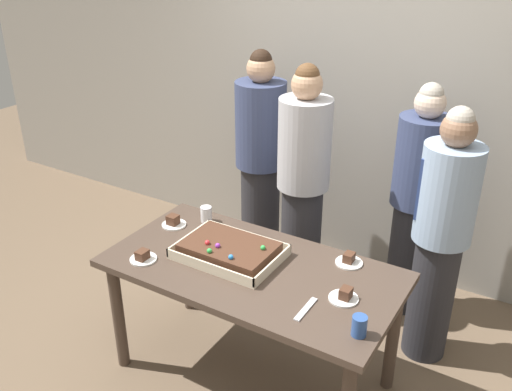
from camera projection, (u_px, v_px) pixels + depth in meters
The scene contains 15 objects.
ground_plane at pixel (252, 373), 3.34m from camera, with size 12.00×12.00×0.00m, color brown.
interior_back_panel at pixel (370, 72), 3.92m from camera, with size 8.00×0.12×3.00m, color #9E998E.
party_table at pixel (252, 282), 3.06m from camera, with size 1.60×0.82×0.76m.
sheet_cake at pixel (229, 250), 3.09m from camera, with size 0.57×0.40×0.11m.
plated_slice_near_left at pixel (345, 296), 2.74m from camera, with size 0.15×0.15×0.07m.
plated_slice_near_right at pixel (143, 257), 3.06m from camera, with size 0.15×0.15×0.06m.
plated_slice_far_left at pixel (174, 222), 3.42m from camera, with size 0.15×0.15×0.07m.
plated_slice_far_right at pixel (349, 260), 3.03m from camera, with size 0.15×0.15×0.06m.
drink_cup_nearest at pixel (359, 326), 2.49m from camera, with size 0.07×0.07×0.10m, color #2D5199.
drink_cup_middle at pixel (206, 214), 3.45m from camera, with size 0.07×0.07×0.10m, color white.
cake_server_utensil at pixel (306, 309), 2.67m from camera, with size 0.03×0.20×0.01m, color silver.
person_serving_front at pixel (416, 200), 3.61m from camera, with size 0.34×0.34×1.60m.
person_green_shirt_behind at pixel (261, 163), 4.06m from camera, with size 0.36×0.36×1.69m.
person_striped_tie_right at pixel (303, 189), 3.63m from camera, with size 0.34×0.34×1.70m.
person_left_edge_reaching at pixel (441, 237), 3.17m from camera, with size 0.33×0.33×1.60m.
Camera 1 is at (1.34, -2.16, 2.42)m, focal length 39.00 mm.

